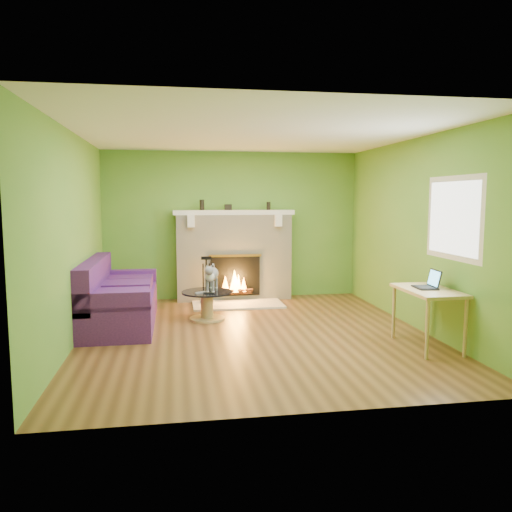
# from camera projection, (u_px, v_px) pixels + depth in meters

# --- Properties ---
(floor) EXTENTS (5.00, 5.00, 0.00)m
(floor) POSITION_uv_depth(u_px,v_px,m) (255.00, 334.00, 6.59)
(floor) COLOR #5A3619
(floor) RESTS_ON ground
(ceiling) EXTENTS (5.00, 5.00, 0.00)m
(ceiling) POSITION_uv_depth(u_px,v_px,m) (255.00, 133.00, 6.30)
(ceiling) COLOR white
(ceiling) RESTS_ON wall_back
(wall_back) EXTENTS (5.00, 0.00, 5.00)m
(wall_back) POSITION_uv_depth(u_px,v_px,m) (233.00, 226.00, 8.90)
(wall_back) COLOR #559230
(wall_back) RESTS_ON floor
(wall_front) EXTENTS (5.00, 0.00, 5.00)m
(wall_front) POSITION_uv_depth(u_px,v_px,m) (304.00, 259.00, 3.99)
(wall_front) COLOR #559230
(wall_front) RESTS_ON floor
(wall_left) EXTENTS (0.00, 5.00, 5.00)m
(wall_left) POSITION_uv_depth(u_px,v_px,m) (73.00, 238.00, 6.09)
(wall_left) COLOR #559230
(wall_left) RESTS_ON floor
(wall_right) EXTENTS (0.00, 5.00, 5.00)m
(wall_right) POSITION_uv_depth(u_px,v_px,m) (417.00, 234.00, 6.80)
(wall_right) COLOR #559230
(wall_right) RESTS_ON floor
(window_frame) EXTENTS (0.00, 1.20, 1.20)m
(window_frame) POSITION_uv_depth(u_px,v_px,m) (454.00, 218.00, 5.89)
(window_frame) COLOR silver
(window_frame) RESTS_ON wall_right
(window_pane) EXTENTS (0.00, 1.06, 1.06)m
(window_pane) POSITION_uv_depth(u_px,v_px,m) (453.00, 218.00, 5.89)
(window_pane) COLOR white
(window_pane) RESTS_ON wall_right
(fireplace) EXTENTS (2.10, 0.46, 1.58)m
(fireplace) POSITION_uv_depth(u_px,v_px,m) (234.00, 256.00, 8.78)
(fireplace) COLOR beige
(fireplace) RESTS_ON floor
(hearth) EXTENTS (1.50, 0.75, 0.03)m
(hearth) POSITION_uv_depth(u_px,v_px,m) (238.00, 304.00, 8.36)
(hearth) COLOR beige
(hearth) RESTS_ON floor
(mantel) EXTENTS (2.10, 0.28, 0.08)m
(mantel) POSITION_uv_depth(u_px,v_px,m) (234.00, 212.00, 8.67)
(mantel) COLOR white
(mantel) RESTS_ON fireplace
(sofa) EXTENTS (0.94, 2.08, 0.93)m
(sofa) POSITION_uv_depth(u_px,v_px,m) (116.00, 300.00, 7.03)
(sofa) COLOR #3D185B
(sofa) RESTS_ON floor
(coffee_table) EXTENTS (0.74, 0.74, 0.42)m
(coffee_table) POSITION_uv_depth(u_px,v_px,m) (207.00, 303.00, 7.36)
(coffee_table) COLOR tan
(coffee_table) RESTS_ON floor
(desk) EXTENTS (0.56, 0.96, 0.71)m
(desk) POSITION_uv_depth(u_px,v_px,m) (428.00, 296.00, 5.94)
(desk) COLOR tan
(desk) RESTS_ON floor
(cat) EXTENTS (0.38, 0.69, 0.41)m
(cat) POSITION_uv_depth(u_px,v_px,m) (212.00, 277.00, 7.38)
(cat) COLOR slate
(cat) RESTS_ON coffee_table
(remote_silver) EXTENTS (0.17, 0.13, 0.02)m
(remote_silver) POSITION_uv_depth(u_px,v_px,m) (200.00, 292.00, 7.20)
(remote_silver) COLOR gray
(remote_silver) RESTS_ON coffee_table
(remote_black) EXTENTS (0.17, 0.08, 0.02)m
(remote_black) POSITION_uv_depth(u_px,v_px,m) (209.00, 293.00, 7.16)
(remote_black) COLOR black
(remote_black) RESTS_ON coffee_table
(laptop) EXTENTS (0.28, 0.32, 0.23)m
(laptop) POSITION_uv_depth(u_px,v_px,m) (425.00, 279.00, 5.96)
(laptop) COLOR black
(laptop) RESTS_ON desk
(fire_tools) EXTENTS (0.21, 0.21, 0.79)m
(fire_tools) POSITION_uv_depth(u_px,v_px,m) (206.00, 280.00, 8.38)
(fire_tools) COLOR black
(fire_tools) RESTS_ON hearth
(mantel_vase_left) EXTENTS (0.08, 0.08, 0.18)m
(mantel_vase_left) POSITION_uv_depth(u_px,v_px,m) (202.00, 205.00, 8.59)
(mantel_vase_left) COLOR black
(mantel_vase_left) RESTS_ON mantel
(mantel_vase_right) EXTENTS (0.07, 0.07, 0.14)m
(mantel_vase_right) POSITION_uv_depth(u_px,v_px,m) (269.00, 206.00, 8.78)
(mantel_vase_right) COLOR black
(mantel_vase_right) RESTS_ON mantel
(mantel_box) EXTENTS (0.12, 0.08, 0.10)m
(mantel_box) POSITION_uv_depth(u_px,v_px,m) (228.00, 207.00, 8.67)
(mantel_box) COLOR black
(mantel_box) RESTS_ON mantel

